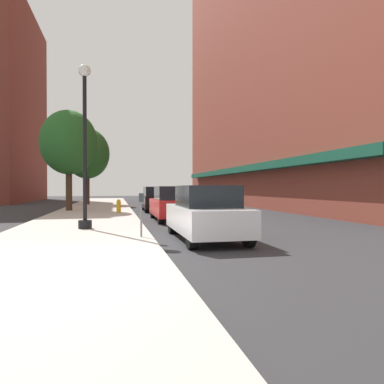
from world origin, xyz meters
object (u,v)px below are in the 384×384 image
parking_meter_near (141,209)px  tree_near (69,143)px  car_white (206,213)px  car_red (172,204)px  tree_mid (87,154)px  lamppost (85,143)px  car_black (156,199)px  fire_hydrant (119,206)px

parking_meter_near → tree_near: size_ratio=0.20×
car_white → car_red: 6.39m
parking_meter_near → tree_mid: bearing=98.2°
lamppost → parking_meter_near: lamppost is taller
parking_meter_near → car_black: bearing=81.6°
lamppost → tree_mid: bearing=94.0°
lamppost → tree_near: 11.04m
tree_mid → car_black: 11.00m
car_black → tree_near: bearing=177.0°
lamppost → car_black: (3.78, 10.59, -2.39)m
lamppost → fire_hydrant: 8.50m
parking_meter_near → car_black: size_ratio=0.30×
fire_hydrant → tree_near: bearing=137.8°
parking_meter_near → car_white: size_ratio=0.30×
parking_meter_near → car_red: bearing=72.5°
tree_near → car_black: 6.75m
car_black → car_white: bearing=-90.9°
tree_near → tree_mid: 8.75m
tree_mid → car_black: tree_mid is taller
car_black → tree_mid: bearing=119.0°
lamppost → parking_meter_near: (1.83, -2.58, -2.25)m
tree_mid → lamppost: bearing=-86.0°
tree_mid → car_black: (5.14, -8.94, -3.83)m
fire_hydrant → tree_mid: tree_mid is taller
lamppost → fire_hydrant: size_ratio=7.47×
car_red → car_black: bearing=87.9°
fire_hydrant → car_red: 5.03m
car_red → lamppost: bearing=-138.4°
lamppost → car_white: size_ratio=1.37×
car_red → car_black: (0.00, 6.98, 0.00)m
fire_hydrant → car_white: 11.04m
lamppost → parking_meter_near: size_ratio=4.50×
car_red → car_black: same height
lamppost → car_red: (3.78, 3.61, -2.39)m
parking_meter_near → lamppost: bearing=125.3°
lamppost → car_black: bearing=70.4°
fire_hydrant → tree_mid: bearing=102.8°
car_white → car_black: 13.38m
tree_near → car_red: tree_near is taller
fire_hydrant → parking_meter_near: (0.56, -10.54, 0.43)m
car_red → car_black: size_ratio=1.00×
fire_hydrant → tree_near: size_ratio=0.12×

